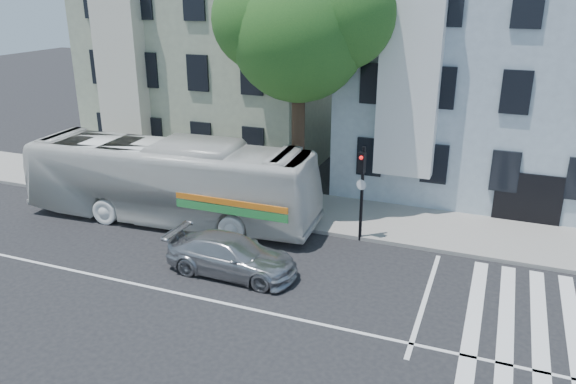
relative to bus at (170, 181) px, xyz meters
The scene contains 9 objects.
ground 7.01m from the bus, 49.92° to the right, with size 120.00×120.00×0.00m, color black.
sidewalk_far 5.45m from the bus, 32.61° to the left, with size 80.00×4.00×0.15m, color gray.
building_left 10.83m from the bus, 104.99° to the left, with size 12.00×10.00×11.00m, color gray.
building_right 15.48m from the bus, 40.74° to the left, with size 12.00×10.00×11.00m, color #98A8B5.
street_tree 8.34m from the bus, 38.56° to the left, with size 7.30×5.90×11.10m.
bus is the anchor object (origin of this frame).
sedan 5.66m from the bus, 36.71° to the right, with size 4.58×1.86×1.33m, color #AEAFB5.
hedge 2.40m from the bus, 147.78° to the left, with size 8.50×0.84×0.70m, color #215E1E, non-canonical shape.
traffic_signal 7.92m from the bus, ahead, with size 0.39×0.51×3.74m.
Camera 1 is at (8.09, -13.34, 9.22)m, focal length 35.00 mm.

